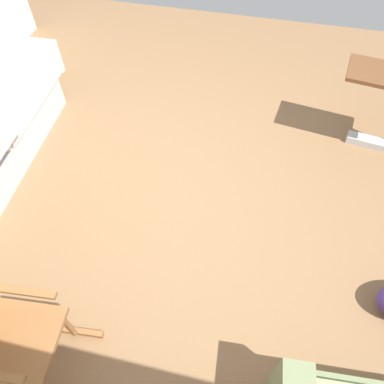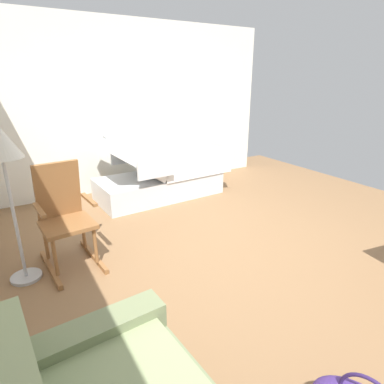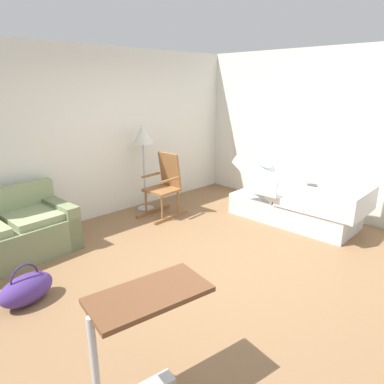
% 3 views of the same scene
% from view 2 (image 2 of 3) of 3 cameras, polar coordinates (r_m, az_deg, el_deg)
% --- Properties ---
extents(ground_plane, '(6.83, 6.83, 0.00)m').
position_cam_2_polar(ground_plane, '(3.65, 7.89, -10.32)').
color(ground_plane, olive).
extents(side_wall, '(0.10, 4.85, 2.70)m').
position_cam_2_polar(side_wall, '(5.62, -9.83, 14.63)').
color(side_wall, silver).
rests_on(side_wall, ground).
extents(hospital_bed, '(1.08, 2.10, 1.14)m').
position_cam_2_polar(hospital_bed, '(5.15, -5.78, 2.61)').
color(hospital_bed, silver).
rests_on(hospital_bed, ground).
extents(rocking_chair, '(0.80, 0.54, 1.05)m').
position_cam_2_polar(rocking_chair, '(3.45, -21.70, -4.17)').
color(rocking_chair, brown).
rests_on(rocking_chair, ground).
extents(floor_lamp, '(0.34, 0.34, 1.48)m').
position_cam_2_polar(floor_lamp, '(3.12, -30.82, 6.07)').
color(floor_lamp, '#B2B5BA').
rests_on(floor_lamp, ground).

